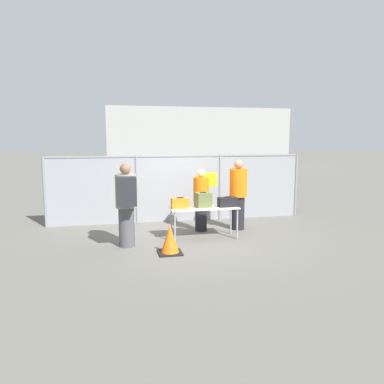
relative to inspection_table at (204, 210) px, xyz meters
The scene contains 12 objects.
ground_plane 0.74m from the inspection_table, 148.90° to the left, with size 120.00×120.00×0.00m, color #605E56.
fence_section 2.04m from the inspection_table, 96.55° to the left, with size 7.43×0.07×1.92m.
inspection_table is the anchor object (origin of this frame).
suitcase_orange 0.62m from the inspection_table, behind, with size 0.42×0.22×0.27m.
suitcase_olive 0.25m from the inspection_table, 127.88° to the left, with size 0.40×0.34×0.37m.
suitcase_black 0.61m from the inspection_table, ahead, with size 0.47×0.26×0.25m.
traveler_hooded 1.92m from the inspection_table, 168.95° to the right, with size 0.46×0.71×1.86m.
security_worker_near 0.74m from the inspection_table, 82.06° to the left, with size 0.40×0.40×1.62m.
security_worker_far 1.33m from the inspection_table, 32.11° to the left, with size 0.46×0.46×1.85m.
utility_trailer 4.23m from the inspection_table, 81.96° to the left, with size 3.55×2.16×0.67m.
distant_hangar 31.23m from the inspection_table, 78.47° to the left, with size 17.23×11.15×5.22m.
traffic_cone 1.49m from the inspection_table, 134.11° to the right, with size 0.49×0.49×0.62m.
Camera 1 is at (-1.95, -8.70, 2.40)m, focal length 35.00 mm.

